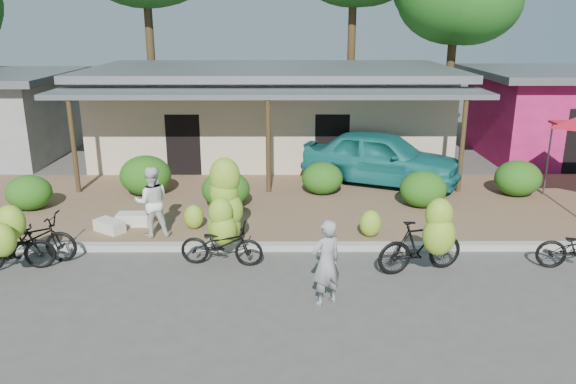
# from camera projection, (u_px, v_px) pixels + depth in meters

# --- Properties ---
(ground) EXTENTS (100.00, 100.00, 0.00)m
(ground) POSITION_uv_depth(u_px,v_px,m) (260.00, 291.00, 10.76)
(ground) COLOR #4B4946
(ground) RESTS_ON ground
(sidewalk) EXTENTS (60.00, 6.00, 0.12)m
(sidewalk) POSITION_uv_depth(u_px,v_px,m) (268.00, 205.00, 15.52)
(sidewalk) COLOR brown
(sidewalk) RESTS_ON ground
(curb) EXTENTS (60.00, 0.25, 0.15)m
(curb) POSITION_uv_depth(u_px,v_px,m) (264.00, 247.00, 12.65)
(curb) COLOR #A8A399
(curb) RESTS_ON ground
(shop_main) EXTENTS (13.00, 8.50, 3.35)m
(shop_main) POSITION_uv_depth(u_px,v_px,m) (272.00, 112.00, 20.70)
(shop_main) COLOR #BAA88D
(shop_main) RESTS_ON ground
(shop_pink) EXTENTS (6.00, 6.00, 3.25)m
(shop_pink) POSITION_uv_depth(u_px,v_px,m) (554.00, 113.00, 20.82)
(shop_pink) COLOR #CC1F68
(shop_pink) RESTS_ON ground
(hedge_0) EXTENTS (1.20, 1.08, 0.93)m
(hedge_0) POSITION_uv_depth(u_px,v_px,m) (29.00, 193.00, 14.88)
(hedge_0) COLOR #235413
(hedge_0) RESTS_ON sidewalk
(hedge_1) EXTENTS (1.47, 1.32, 1.15)m
(hedge_1) POSITION_uv_depth(u_px,v_px,m) (146.00, 175.00, 16.12)
(hedge_1) COLOR #235413
(hedge_1) RESTS_ON sidewalk
(hedge_2) EXTENTS (1.29, 1.16, 1.01)m
(hedge_2) POSITION_uv_depth(u_px,v_px,m) (226.00, 189.00, 15.04)
(hedge_2) COLOR #235413
(hedge_2) RESTS_ON sidewalk
(hedge_3) EXTENTS (1.19, 1.07, 0.93)m
(hedge_3) POSITION_uv_depth(u_px,v_px,m) (322.00, 178.00, 16.24)
(hedge_3) COLOR #235413
(hedge_3) RESTS_ON sidewalk
(hedge_4) EXTENTS (1.25, 1.13, 0.98)m
(hedge_4) POSITION_uv_depth(u_px,v_px,m) (423.00, 189.00, 15.10)
(hedge_4) COLOR #235413
(hedge_4) RESTS_ON sidewalk
(hedge_5) EXTENTS (1.32, 1.18, 1.03)m
(hedge_5) POSITION_uv_depth(u_px,v_px,m) (518.00, 178.00, 16.06)
(hedge_5) COLOR #235413
(hedge_5) RESTS_ON sidewalk
(bike_far_left) EXTENTS (2.03, 1.29, 1.48)m
(bike_far_left) POSITION_uv_depth(u_px,v_px,m) (28.00, 236.00, 11.85)
(bike_far_left) COLOR black
(bike_far_left) RESTS_ON ground
(bike_left) EXTENTS (1.69, 1.27, 1.28)m
(bike_left) POSITION_uv_depth(u_px,v_px,m) (11.00, 247.00, 11.35)
(bike_left) COLOR black
(bike_left) RESTS_ON ground
(bike_center) EXTENTS (1.80, 1.25, 2.20)m
(bike_center) POSITION_uv_depth(u_px,v_px,m) (223.00, 221.00, 11.95)
(bike_center) COLOR black
(bike_center) RESTS_ON ground
(bike_right) EXTENTS (1.94, 1.40, 1.77)m
(bike_right) POSITION_uv_depth(u_px,v_px,m) (425.00, 241.00, 11.22)
(bike_right) COLOR black
(bike_right) RESTS_ON ground
(loose_banana_a) EXTENTS (0.48, 0.41, 0.60)m
(loose_banana_a) POSITION_uv_depth(u_px,v_px,m) (194.00, 217.00, 13.55)
(loose_banana_a) COLOR #82AE2B
(loose_banana_a) RESTS_ON sidewalk
(loose_banana_b) EXTENTS (0.52, 0.44, 0.65)m
(loose_banana_b) POSITION_uv_depth(u_px,v_px,m) (228.00, 222.00, 13.14)
(loose_banana_b) COLOR #82AE2B
(loose_banana_b) RESTS_ON sidewalk
(loose_banana_c) EXTENTS (0.51, 0.44, 0.64)m
(loose_banana_c) POSITION_uv_depth(u_px,v_px,m) (371.00, 223.00, 13.04)
(loose_banana_c) COLOR #82AE2B
(loose_banana_c) RESTS_ON sidewalk
(sack_near) EXTENTS (0.85, 0.40, 0.30)m
(sack_near) POSITION_uv_depth(u_px,v_px,m) (135.00, 219.00, 13.83)
(sack_near) COLOR beige
(sack_near) RESTS_ON sidewalk
(sack_far) EXTENTS (0.83, 0.74, 0.28)m
(sack_far) POSITION_uv_depth(u_px,v_px,m) (109.00, 226.00, 13.40)
(sack_far) COLOR beige
(sack_far) RESTS_ON sidewalk
(vendor) EXTENTS (0.71, 0.64, 1.62)m
(vendor) POSITION_uv_depth(u_px,v_px,m) (326.00, 262.00, 10.05)
(vendor) COLOR gray
(vendor) RESTS_ON ground
(bystander) EXTENTS (0.91, 0.77, 1.66)m
(bystander) POSITION_uv_depth(u_px,v_px,m) (152.00, 202.00, 12.95)
(bystander) COLOR white
(bystander) RESTS_ON sidewalk
(teal_van) EXTENTS (5.18, 3.73, 1.64)m
(teal_van) POSITION_uv_depth(u_px,v_px,m) (381.00, 157.00, 17.19)
(teal_van) COLOR #19716E
(teal_van) RESTS_ON sidewalk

